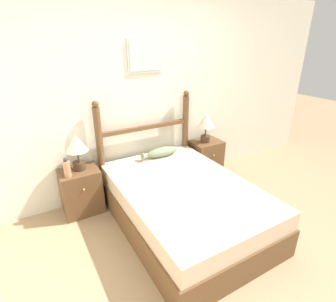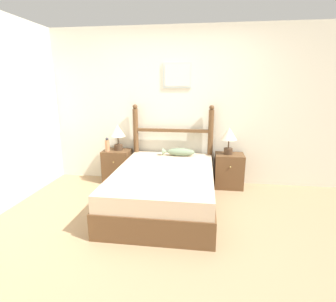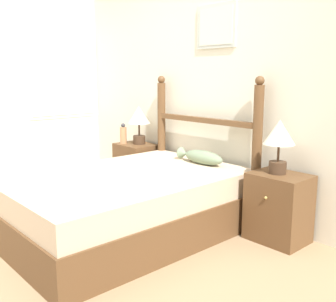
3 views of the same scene
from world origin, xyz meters
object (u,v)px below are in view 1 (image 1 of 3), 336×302
(bottle, at_px, (67,168))
(bed, at_px, (184,204))
(fish_pillow, at_px, (161,152))
(table_lamp_right, at_px, (206,123))
(nightstand_left, at_px, (81,191))
(nightstand_right, at_px, (206,158))
(table_lamp_left, at_px, (76,146))

(bottle, bearing_deg, bed, -34.55)
(bed, height_order, fish_pillow, fish_pillow)
(table_lamp_right, height_order, fish_pillow, table_lamp_right)
(nightstand_left, relative_size, table_lamp_right, 1.29)
(bottle, xyz_separation_m, fish_pillow, (1.20, 0.03, -0.08))
(bed, relative_size, nightstand_right, 3.51)
(table_lamp_left, xyz_separation_m, bottle, (-0.15, -0.11, -0.19))
(nightstand_right, distance_m, fish_pillow, 0.87)
(bed, xyz_separation_m, nightstand_right, (0.94, 0.82, 0.02))
(bed, xyz_separation_m, nightstand_left, (-0.94, 0.82, 0.02))
(nightstand_right, height_order, bottle, bottle)
(nightstand_right, bearing_deg, fish_pillow, -176.15)
(nightstand_right, bearing_deg, bed, -138.92)
(table_lamp_left, relative_size, bottle, 1.84)
(bed, relative_size, table_lamp_right, 4.54)
(table_lamp_left, bearing_deg, bed, -42.81)
(bed, bearing_deg, table_lamp_right, 42.04)
(nightstand_left, height_order, nightstand_right, same)
(nightstand_right, relative_size, table_lamp_right, 1.29)
(nightstand_right, xyz_separation_m, fish_pillow, (-0.81, -0.05, 0.30))
(bed, height_order, nightstand_left, nightstand_left)
(bottle, bearing_deg, nightstand_right, 2.43)
(bottle, bearing_deg, table_lamp_left, 36.55)
(nightstand_left, relative_size, table_lamp_left, 1.29)
(table_lamp_left, height_order, bottle, table_lamp_left)
(nightstand_right, xyz_separation_m, bottle, (-2.01, -0.09, 0.39))
(bed, bearing_deg, fish_pillow, 80.50)
(bed, xyz_separation_m, fish_pillow, (0.13, 0.77, 0.33))
(nightstand_right, height_order, table_lamp_right, table_lamp_right)
(table_lamp_right, relative_size, fish_pillow, 0.82)
(nightstand_left, relative_size, fish_pillow, 1.06)
(bed, xyz_separation_m, table_lamp_right, (0.91, 0.82, 0.60))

